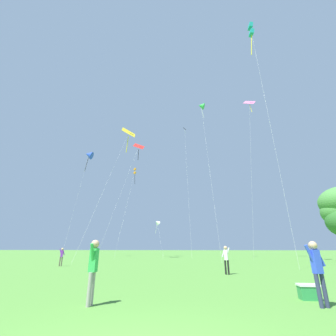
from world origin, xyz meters
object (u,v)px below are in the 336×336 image
(kite_orange_box, at_px, (135,172))
(kite_blue_delta, at_px, (89,155))
(kite_red_high, at_px, (138,150))
(picnic_cooler, at_px, (309,292))
(kite_teal_box, at_px, (251,31))
(person_in_red_shirt, at_px, (317,266))
(kite_black_large, at_px, (185,141))
(kite_green_small, at_px, (201,106))
(person_with_spool, at_px, (93,265))
(kite_white_distant, at_px, (157,222))
(kite_yellow_diamond, at_px, (128,137))
(person_in_blue_jacket, at_px, (62,255))
(person_foreground_watcher, at_px, (226,257))
(kite_pink_low, at_px, (250,107))

(kite_orange_box, distance_m, kite_blue_delta, 10.03)
(kite_red_high, xyz_separation_m, picnic_cooler, (14.96, -31.98, -19.61))
(kite_teal_box, bearing_deg, person_in_red_shirt, -105.43)
(kite_black_large, relative_size, person_in_red_shirt, 16.90)
(kite_green_small, distance_m, picnic_cooler, 40.15)
(kite_red_high, relative_size, picnic_cooler, 36.04)
(kite_blue_delta, height_order, person_with_spool, kite_blue_delta)
(kite_white_distant, relative_size, kite_red_high, 0.32)
(kite_orange_box, height_order, picnic_cooler, kite_orange_box)
(kite_yellow_diamond, relative_size, person_in_blue_jacket, 14.00)
(person_in_red_shirt, bearing_deg, person_foreground_watcher, 102.24)
(person_in_blue_jacket, height_order, person_with_spool, person_with_spool)
(kite_white_distant, height_order, person_in_blue_jacket, kite_white_distant)
(kite_pink_low, xyz_separation_m, kite_white_distant, (-18.85, 4.91, -21.03))
(kite_teal_box, relative_size, person_foreground_watcher, 18.91)
(person_with_spool, relative_size, picnic_cooler, 2.87)
(picnic_cooler, bearing_deg, kite_pink_low, 77.30)
(kite_white_distant, height_order, kite_black_large, kite_black_large)
(kite_blue_delta, bearing_deg, kite_orange_box, 12.39)
(kite_white_distant, distance_m, person_with_spool, 38.87)
(kite_teal_box, xyz_separation_m, person_foreground_watcher, (-6.49, -9.27, -28.43))
(kite_orange_box, relative_size, person_with_spool, 9.79)
(kite_white_distant, distance_m, person_in_blue_jacket, 25.48)
(kite_pink_low, bearing_deg, person_foreground_watcher, -109.89)
(kite_black_large, bearing_deg, person_in_blue_jacket, -110.28)
(kite_red_high, bearing_deg, person_foreground_watcher, -62.24)
(kite_green_small, bearing_deg, kite_black_large, 114.17)
(kite_green_small, relative_size, kite_yellow_diamond, 1.31)
(kite_orange_box, xyz_separation_m, kite_black_large, (10.06, 4.05, 8.23))
(kite_orange_box, distance_m, person_with_spool, 39.86)
(kite_orange_box, xyz_separation_m, kite_pink_low, (23.11, -2.45, 11.35))
(picnic_cooler, bearing_deg, kite_teal_box, 73.83)
(kite_white_distant, distance_m, person_in_red_shirt, 39.57)
(kite_yellow_diamond, xyz_separation_m, person_with_spool, (8.61, -26.96, -18.26))
(person_in_red_shirt, relative_size, picnic_cooler, 2.80)
(kite_green_small, relative_size, person_foreground_watcher, 17.27)
(person_in_blue_jacket, bearing_deg, kite_blue_delta, 115.47)
(person_in_blue_jacket, bearing_deg, kite_white_distant, 81.03)
(kite_blue_delta, height_order, kite_white_distant, kite_blue_delta)
(kite_white_distant, xyz_separation_m, kite_red_high, (-3.21, -4.43, 13.57))
(kite_green_small, xyz_separation_m, kite_white_distant, (-9.54, 6.76, -20.93))
(kite_teal_box, bearing_deg, kite_orange_box, 139.43)
(kite_yellow_diamond, bearing_deg, kite_blue_delta, 147.05)
(kite_black_large, bearing_deg, kite_green_small, -65.83)
(kite_orange_box, bearing_deg, kite_black_large, 21.91)
(person_with_spool, bearing_deg, kite_yellow_diamond, 107.72)
(kite_teal_box, distance_m, kite_white_distant, 34.84)
(kite_blue_delta, xyz_separation_m, kite_black_large, (19.27, 6.07, 4.79))
(picnic_cooler, bearing_deg, person_with_spool, -164.81)
(kite_white_distant, bearing_deg, kite_blue_delta, -161.59)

